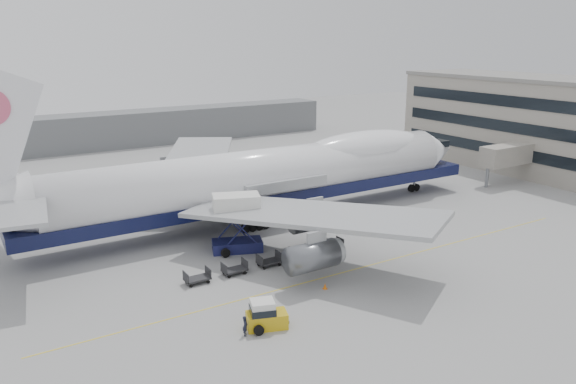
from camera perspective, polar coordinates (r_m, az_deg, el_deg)
ground at (r=60.01m, az=3.38°, el=-5.88°), size 260.00×260.00×0.00m
apron_line at (r=55.60m, az=6.97°, el=-7.76°), size 60.00×0.15×0.01m
hangar at (r=119.10m, az=-20.72°, el=5.63°), size 110.00×8.00×7.00m
airliner at (r=68.31m, az=-1.91°, el=1.75°), size 67.00×55.30×19.98m
catering_truck at (r=58.79m, az=-5.25°, el=-2.81°), size 5.74×4.79×6.14m
baggage_tug at (r=44.49m, az=-2.34°, el=-12.43°), size 3.49×2.59×2.29m
ground_worker at (r=43.63m, az=-4.37°, el=-13.40°), size 0.61×0.69×1.59m
traffic_cone at (r=51.09m, az=3.78°, el=-9.53°), size 0.37×0.37×0.55m
dolly_0 at (r=52.64m, az=-9.21°, el=-8.60°), size 2.30×1.35×1.30m
dolly_1 at (r=54.06m, az=-5.46°, el=-7.80°), size 2.30×1.35×1.30m
dolly_2 at (r=55.70m, az=-1.93°, el=-7.01°), size 2.30×1.35×1.30m
dolly_3 at (r=57.55m, az=1.37°, el=-6.25°), size 2.30×1.35×1.30m
dolly_4 at (r=59.59m, az=4.45°, el=-5.51°), size 2.30×1.35×1.30m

